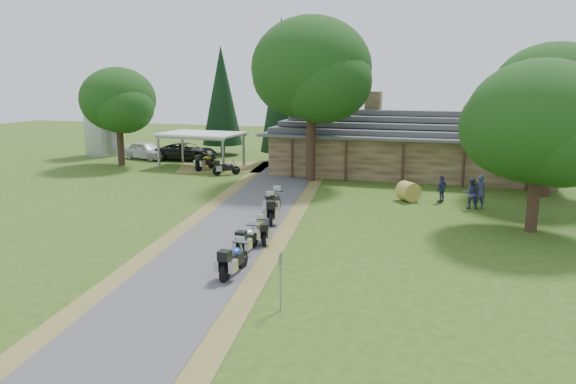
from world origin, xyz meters
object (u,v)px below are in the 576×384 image
(motorcycle_row_a, at_px, (234,258))
(motorcycle_row_b, at_px, (248,238))
(lodge, at_px, (410,142))
(car_white_sedan, at_px, (146,148))
(motorcycle_row_d, at_px, (270,208))
(motorcycle_carport_b, at_px, (226,167))
(hay_bale, at_px, (408,191))
(motorcycle_carport_a, at_px, (205,161))
(silo, at_px, (102,119))
(car_dark_suv, at_px, (187,147))
(motorcycle_row_e, at_px, (274,201))
(motorcycle_row_c, at_px, (262,230))
(carport, at_px, (202,150))

(motorcycle_row_a, xyz_separation_m, motorcycle_row_b, (-0.50, 2.73, -0.03))
(lodge, height_order, car_white_sedan, lodge)
(motorcycle_row_d, height_order, motorcycle_carport_b, motorcycle_row_d)
(motorcycle_carport_b, height_order, hay_bale, motorcycle_carport_b)
(motorcycle_carport_a, bearing_deg, lodge, -66.84)
(silo, distance_m, motorcycle_row_d, 30.28)
(hay_bale, bearing_deg, silo, 157.97)
(car_dark_suv, xyz_separation_m, motorcycle_row_e, (13.89, -16.83, -0.43))
(motorcycle_row_c, bearing_deg, motorcycle_row_d, -14.20)
(carport, relative_size, motorcycle_row_a, 3.32)
(silo, distance_m, car_dark_suv, 9.39)
(car_white_sedan, distance_m, motorcycle_row_d, 25.44)
(motorcycle_row_b, bearing_deg, car_white_sedan, 38.92)
(carport, height_order, hay_bale, carport)
(motorcycle_row_b, distance_m, motorcycle_row_c, 1.65)
(lodge, relative_size, car_dark_suv, 3.57)
(car_dark_suv, distance_m, motorcycle_row_a, 30.53)
(car_dark_suv, xyz_separation_m, motorcycle_row_a, (15.46, -26.32, -0.48))
(lodge, height_order, motorcycle_row_b, lodge)
(car_white_sedan, bearing_deg, motorcycle_row_c, -120.62)
(motorcycle_row_a, height_order, hay_bale, motorcycle_row_a)
(car_dark_suv, bearing_deg, hay_bale, -123.30)
(motorcycle_row_d, xyz_separation_m, motorcycle_carport_a, (-10.30, 13.96, -0.01))
(silo, height_order, motorcycle_row_d, silo)
(motorcycle_row_a, relative_size, motorcycle_carport_a, 0.92)
(silo, height_order, motorcycle_row_e, silo)
(hay_bale, bearing_deg, car_dark_suv, 151.16)
(motorcycle_carport_b, bearing_deg, lodge, -16.16)
(car_dark_suv, bearing_deg, motorcycle_carport_a, -143.39)
(motorcycle_row_c, distance_m, motorcycle_row_e, 5.23)
(lodge, xyz_separation_m, hay_bale, (0.89, -9.84, -1.87))
(motorcycle_row_c, bearing_deg, car_white_sedan, 14.42)
(motorcycle_carport_a, distance_m, motorcycle_carport_b, 3.04)
(motorcycle_row_d, bearing_deg, lodge, -37.72)
(motorcycle_row_e, relative_size, hay_bale, 1.81)
(carport, xyz_separation_m, car_white_sedan, (-6.82, 2.64, -0.42))
(car_white_sedan, xyz_separation_m, motorcycle_row_e, (17.71, -16.31, -0.28))
(silo, xyz_separation_m, motorcycle_carport_b, (15.55, -6.83, -2.81))
(motorcycle_row_a, distance_m, motorcycle_row_d, 7.96)
(silo, bearing_deg, car_white_sedan, -12.91)
(lodge, distance_m, carport, 16.74)
(motorcycle_row_b, xyz_separation_m, motorcycle_carport_a, (-11.04, 19.09, 0.08))
(motorcycle_row_b, relative_size, hay_bale, 1.63)
(silo, height_order, car_white_sedan, silo)
(motorcycle_row_a, relative_size, motorcycle_row_b, 1.04)
(car_white_sedan, xyz_separation_m, motorcycle_carport_a, (7.74, -3.97, -0.27))
(motorcycle_row_c, relative_size, motorcycle_carport_b, 0.90)
(car_white_sedan, height_order, motorcycle_carport_b, car_white_sedan)
(car_dark_suv, distance_m, motorcycle_row_e, 21.83)
(motorcycle_row_c, height_order, motorcycle_carport_a, motorcycle_carport_a)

